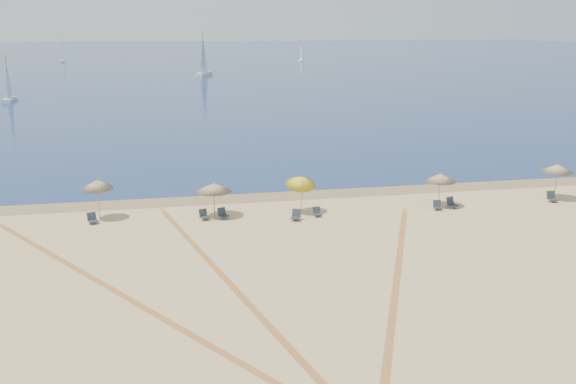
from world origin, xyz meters
name	(u,v)px	position (x,y,z in m)	size (l,w,h in m)	color
ground	(396,362)	(0.00, 0.00, 0.00)	(160.00, 160.00, 0.00)	tan
ocean	(178,56)	(0.00, 225.00, 0.01)	(500.00, 500.00, 0.00)	#0C2151
wet_sand	(277,196)	(0.00, 24.00, 0.00)	(500.00, 500.00, 0.00)	olive
umbrella_1	(97,184)	(-12.01, 20.67, 2.24)	(1.89, 1.94, 2.62)	gray
umbrella_2	(214,187)	(-4.85, 19.79, 1.91)	(2.32, 2.32, 2.25)	gray
umbrella_3	(301,181)	(0.73, 19.44, 2.15)	(1.97, 2.04, 2.72)	gray
umbrella_4	(440,178)	(10.24, 19.20, 1.98)	(2.09, 2.09, 2.32)	gray
umbrella_5	(557,168)	(18.99, 19.33, 2.21)	(2.20, 2.20, 2.55)	gray
chair_1	(92,219)	(-12.37, 19.75, 0.29)	(0.75, 0.80, 0.67)	#1D262D
chair_2	(204,215)	(-5.55, 19.21, 0.29)	(0.75, 0.80, 0.65)	#1D262D
chair_3	(223,214)	(-4.37, 19.28, 0.29)	(0.76, 0.81, 0.66)	#1D262D
chair_4	(296,215)	(0.10, 17.94, 0.30)	(0.79, 0.84, 0.68)	#1D262D
chair_5	(317,212)	(1.60, 18.49, 0.26)	(0.52, 0.60, 0.59)	#1D262D
chair_6	(437,206)	(9.79, 18.42, 0.27)	(0.61, 0.68, 0.62)	#1D262D
chair_7	(452,203)	(10.90, 18.63, 0.32)	(0.81, 0.87, 0.72)	#1D262D
chair_8	(552,197)	(18.37, 18.69, 0.32)	(0.61, 0.71, 0.73)	#1D262D
sailboat_0	(8,87)	(-30.85, 88.86, 2.19)	(1.42, 4.91, 7.24)	white
sailboat_1	(301,54)	(37.73, 186.64, 2.22)	(1.70, 5.02, 7.34)	white
sailboat_2	(204,62)	(2.90, 134.41, 3.09)	(4.48, 6.96, 10.22)	white
sailboat_3	(63,55)	(-36.55, 198.07, 2.17)	(1.71, 4.92, 7.18)	white
tire_tracks	(244,289)	(-4.54, 7.80, 0.00)	(51.11, 41.89, 0.00)	tan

